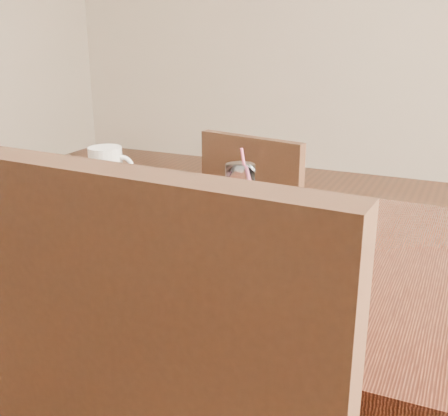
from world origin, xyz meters
The scene contains 8 objects.
table centered at (0.00, 0.00, 0.67)m, with size 1.20×0.80×0.75m.
chair_far centered at (-0.17, 0.76, 0.47)m, with size 0.45×0.45×0.82m.
fries_plate centered at (0.03, -0.02, 0.76)m, with size 0.39×0.37×0.02m.
loaded_fries centered at (0.03, -0.02, 0.81)m, with size 0.31×0.28×0.08m.
napkin centered at (-0.26, -0.10, 0.76)m, with size 0.22×0.14×0.01m, color silver.
cutlery centered at (-0.26, -0.09, 0.76)m, with size 0.17×0.08×0.01m.
water_glass centered at (-0.02, 0.17, 0.80)m, with size 0.07×0.07×0.15m.
coffee_mug centered at (-0.44, 0.23, 0.80)m, with size 0.13×0.09×0.10m.
Camera 1 is at (0.47, -0.99, 1.18)m, focal length 45.00 mm.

